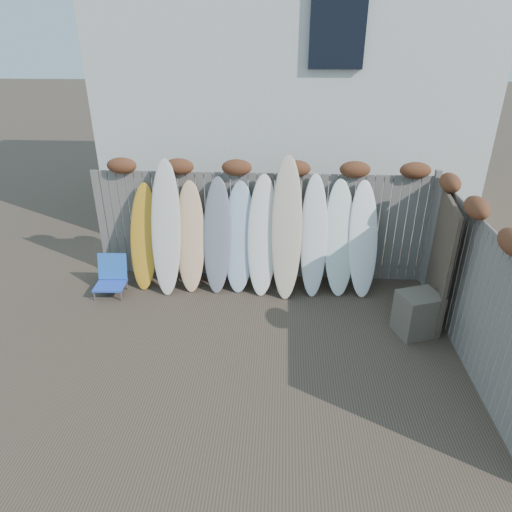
# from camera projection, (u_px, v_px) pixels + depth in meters

# --- Properties ---
(ground) EXTENTS (80.00, 80.00, 0.00)m
(ground) POSITION_uv_depth(u_px,v_px,m) (251.00, 355.00, 6.57)
(ground) COLOR #493A2D
(back_fence) EXTENTS (6.05, 0.28, 2.24)m
(back_fence) POSITION_uv_depth(u_px,v_px,m) (263.00, 217.00, 8.18)
(back_fence) COLOR slate
(back_fence) RESTS_ON ground
(right_fence) EXTENTS (0.28, 4.40, 2.24)m
(right_fence) POSITION_uv_depth(u_px,v_px,m) (474.00, 284.00, 6.13)
(right_fence) COLOR slate
(right_fence) RESTS_ON ground
(house) EXTENTS (8.50, 5.50, 6.33)m
(house) POSITION_uv_depth(u_px,v_px,m) (290.00, 76.00, 10.93)
(house) COLOR silver
(house) RESTS_ON ground
(beach_chair) EXTENTS (0.53, 0.56, 0.68)m
(beach_chair) POSITION_uv_depth(u_px,v_px,m) (111.00, 276.00, 8.03)
(beach_chair) COLOR blue
(beach_chair) RESTS_ON ground
(wooden_crate) EXTENTS (0.71, 0.65, 0.68)m
(wooden_crate) POSITION_uv_depth(u_px,v_px,m) (417.00, 314.00, 6.92)
(wooden_crate) COLOR brown
(wooden_crate) RESTS_ON ground
(lattice_panel) EXTENTS (0.23, 1.32, 1.98)m
(lattice_panel) POSITION_uv_depth(u_px,v_px,m) (440.00, 262.00, 7.04)
(lattice_panel) COLOR #423328
(lattice_panel) RESTS_ON ground
(surfboard_0) EXTENTS (0.54, 0.69, 1.84)m
(surfboard_0) POSITION_uv_depth(u_px,v_px,m) (144.00, 237.00, 8.05)
(surfboard_0) COLOR orange
(surfboard_0) RESTS_ON ground
(surfboard_1) EXTENTS (0.54, 0.82, 2.27)m
(surfboard_1) POSITION_uv_depth(u_px,v_px,m) (166.00, 228.00, 7.86)
(surfboard_1) COLOR beige
(surfboard_1) RESTS_ON ground
(surfboard_2) EXTENTS (0.54, 0.70, 1.90)m
(surfboard_2) POSITION_uv_depth(u_px,v_px,m) (190.00, 237.00, 7.98)
(surfboard_2) COLOR #F0B485
(surfboard_2) RESTS_ON ground
(surfboard_3) EXTENTS (0.50, 0.71, 1.97)m
(surfboard_3) POSITION_uv_depth(u_px,v_px,m) (217.00, 236.00, 7.94)
(surfboard_3) COLOR slate
(surfboard_3) RESTS_ON ground
(surfboard_4) EXTENTS (0.57, 0.70, 1.90)m
(surfboard_4) POSITION_uv_depth(u_px,v_px,m) (239.00, 238.00, 7.97)
(surfboard_4) COLOR silver
(surfboard_4) RESTS_ON ground
(surfboard_5) EXTENTS (0.54, 0.74, 2.04)m
(surfboard_5) POSITION_uv_depth(u_px,v_px,m) (262.00, 236.00, 7.86)
(surfboard_5) COLOR white
(surfboard_5) RESTS_ON ground
(surfboard_6) EXTENTS (0.53, 0.83, 2.36)m
(surfboard_6) POSITION_uv_depth(u_px,v_px,m) (287.00, 229.00, 7.73)
(surfboard_6) COLOR beige
(surfboard_6) RESTS_ON ground
(surfboard_7) EXTENTS (0.47, 0.73, 2.05)m
(surfboard_7) POSITION_uv_depth(u_px,v_px,m) (314.00, 236.00, 7.83)
(surfboard_7) COLOR white
(surfboard_7) RESTS_ON ground
(surfboard_8) EXTENTS (0.58, 0.74, 1.96)m
(surfboard_8) POSITION_uv_depth(u_px,v_px,m) (340.00, 238.00, 7.85)
(surfboard_8) COLOR white
(surfboard_8) RESTS_ON ground
(surfboard_9) EXTENTS (0.56, 0.74, 1.95)m
(surfboard_9) POSITION_uv_depth(u_px,v_px,m) (363.00, 240.00, 7.82)
(surfboard_9) COLOR white
(surfboard_9) RESTS_ON ground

